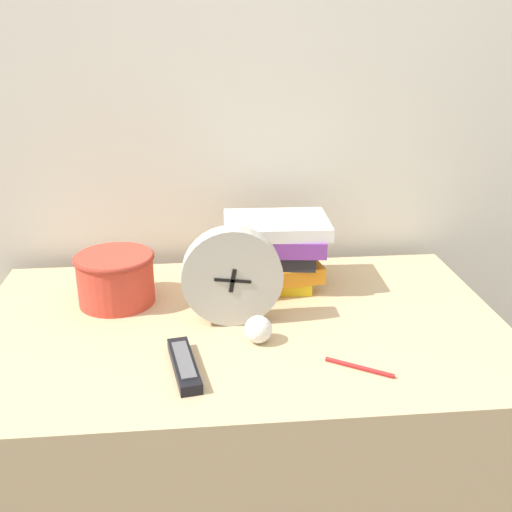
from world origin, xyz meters
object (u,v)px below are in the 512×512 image
object	(u,v)px
desk_clock	(232,277)
basket	(116,276)
crumpled_paper_ball	(258,329)
pen	(359,367)
tv_remote	(184,365)
book_stack	(277,250)

from	to	relation	value
desk_clock	basket	size ratio (longest dim) A/B	1.17
crumpled_paper_ball	pen	world-z (taller)	crumpled_paper_ball
basket	tv_remote	bearing A→B (deg)	-62.91
desk_clock	tv_remote	distance (m)	0.22
crumpled_paper_ball	pen	size ratio (longest dim) A/B	0.48
desk_clock	basket	world-z (taller)	desk_clock
pen	crumpled_paper_ball	bearing A→B (deg)	145.57
tv_remote	pen	xyz separation A→B (m)	(0.31, -0.03, -0.01)
crumpled_paper_ball	tv_remote	bearing A→B (deg)	-148.06
desk_clock	tv_remote	xyz separation A→B (m)	(-0.10, -0.18, -0.09)
book_stack	basket	size ratio (longest dim) A/B	1.39
tv_remote	pen	world-z (taller)	tv_remote
basket	crumpled_paper_ball	distance (m)	0.36
book_stack	pen	xyz separation A→B (m)	(0.10, -0.38, -0.08)
basket	pen	bearing A→B (deg)	-34.98
tv_remote	crumpled_paper_ball	bearing A→B (deg)	31.94
desk_clock	basket	xyz separation A→B (m)	(-0.25, 0.12, -0.04)
desk_clock	crumpled_paper_ball	size ratio (longest dim) A/B	3.78
desk_clock	crumpled_paper_ball	bearing A→B (deg)	-63.21
tv_remote	crumpled_paper_ball	world-z (taller)	crumpled_paper_ball
pen	basket	bearing A→B (deg)	145.02
desk_clock	book_stack	xyz separation A→B (m)	(0.11, 0.17, -0.01)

